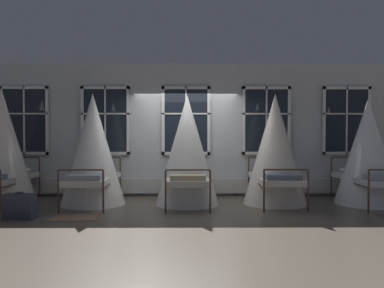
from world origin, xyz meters
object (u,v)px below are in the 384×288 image
cot_fifth (368,153)px  suitcase_dark (19,206)px  cot_second (93,150)px  cot_fourth (275,150)px  cot_third (187,151)px  cot_first (2,149)px

cot_fifth → suitcase_dark: (-6.84, -1.33, -0.88)m
cot_second → cot_fourth: cot_second is taller
cot_third → cot_second: bearing=88.7°
cot_second → cot_third: bearing=-91.0°
cot_third → cot_fifth: cot_third is taller
cot_first → cot_third: (3.96, -0.00, -0.06)m
cot_fourth → cot_second: bearing=91.0°
cot_third → cot_fifth: (3.88, -0.02, -0.04)m
cot_first → cot_fifth: (7.83, -0.02, -0.09)m
cot_second → cot_fourth: size_ratio=1.00×
suitcase_dark → cot_third: bearing=34.3°
cot_first → cot_fourth: (5.85, 0.04, -0.04)m
cot_second → cot_third: (2.02, -0.01, -0.02)m
cot_second → cot_fifth: cot_second is taller
cot_third → cot_fifth: 3.88m
cot_second → cot_third: 2.02m
cot_fourth → cot_third: bearing=91.8°
cot_first → cot_second: cot_first is taller
cot_first → cot_second: 1.94m
cot_fourth → suitcase_dark: bearing=106.5°
cot_fourth → cot_fifth: cot_fourth is taller
cot_third → cot_fifth: size_ratio=1.03×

